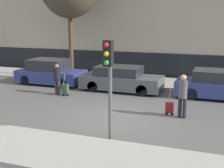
{
  "coord_description": "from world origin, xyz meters",
  "views": [
    {
      "loc": [
        3.9,
        -11.28,
        3.95
      ],
      "look_at": [
        -0.88,
        1.8,
        0.95
      ],
      "focal_mm": 50.0,
      "sensor_mm": 36.0,
      "label": 1
    }
  ],
  "objects_px": {
    "parked_bicycle": "(106,71)",
    "pedestrian_left": "(57,77)",
    "parked_car_1": "(121,79)",
    "parked_car_2": "(221,85)",
    "traffic_light": "(109,70)",
    "pedestrian_right": "(183,93)",
    "trolley_left": "(65,89)",
    "trolley_right": "(170,107)",
    "parked_car_0": "(50,73)"
  },
  "relations": [
    {
      "from": "pedestrian_left",
      "to": "trolley_left",
      "type": "distance_m",
      "value": 0.77
    },
    {
      "from": "traffic_light",
      "to": "parked_bicycle",
      "type": "height_order",
      "value": "traffic_light"
    },
    {
      "from": "pedestrian_left",
      "to": "traffic_light",
      "type": "relative_size",
      "value": 0.49
    },
    {
      "from": "parked_car_0",
      "to": "trolley_left",
      "type": "xyz_separation_m",
      "value": [
        2.23,
        -2.29,
        -0.33
      ]
    },
    {
      "from": "parked_car_0",
      "to": "parked_car_1",
      "type": "bearing_deg",
      "value": -2.98
    },
    {
      "from": "parked_car_0",
      "to": "parked_car_1",
      "type": "distance_m",
      "value": 4.55
    },
    {
      "from": "pedestrian_right",
      "to": "parked_car_0",
      "type": "bearing_deg",
      "value": 173.02
    },
    {
      "from": "parked_car_2",
      "to": "trolley_left",
      "type": "xyz_separation_m",
      "value": [
        -7.49,
        -2.18,
        -0.3
      ]
    },
    {
      "from": "parked_car_2",
      "to": "pedestrian_left",
      "type": "bearing_deg",
      "value": -165.84
    },
    {
      "from": "parked_car_1",
      "to": "pedestrian_left",
      "type": "xyz_separation_m",
      "value": [
        -2.84,
        -1.9,
        0.26
      ]
    },
    {
      "from": "parked_car_2",
      "to": "trolley_right",
      "type": "xyz_separation_m",
      "value": [
        -1.92,
        -3.57,
        -0.33
      ]
    },
    {
      "from": "pedestrian_right",
      "to": "traffic_light",
      "type": "height_order",
      "value": "traffic_light"
    },
    {
      "from": "pedestrian_right",
      "to": "trolley_right",
      "type": "relative_size",
      "value": 1.64
    },
    {
      "from": "parked_car_1",
      "to": "trolley_right",
      "type": "height_order",
      "value": "parked_car_1"
    },
    {
      "from": "pedestrian_right",
      "to": "parked_bicycle",
      "type": "distance_m",
      "value": 8.64
    },
    {
      "from": "parked_car_0",
      "to": "traffic_light",
      "type": "bearing_deg",
      "value": -47.82
    },
    {
      "from": "pedestrian_left",
      "to": "pedestrian_right",
      "type": "relative_size",
      "value": 0.9
    },
    {
      "from": "parked_car_1",
      "to": "parked_car_2",
      "type": "xyz_separation_m",
      "value": [
        5.18,
        0.12,
        0.02
      ]
    },
    {
      "from": "pedestrian_right",
      "to": "parked_car_1",
      "type": "bearing_deg",
      "value": 154.14
    },
    {
      "from": "parked_car_2",
      "to": "parked_car_1",
      "type": "bearing_deg",
      "value": -178.66
    },
    {
      "from": "pedestrian_right",
      "to": "traffic_light",
      "type": "bearing_deg",
      "value": -102.38
    },
    {
      "from": "parked_car_1",
      "to": "traffic_light",
      "type": "bearing_deg",
      "value": -74.6
    },
    {
      "from": "trolley_right",
      "to": "pedestrian_left",
      "type": "bearing_deg",
      "value": 165.75
    },
    {
      "from": "parked_car_2",
      "to": "pedestrian_right",
      "type": "xyz_separation_m",
      "value": [
        -1.4,
        -3.74,
        0.34
      ]
    },
    {
      "from": "parked_car_0",
      "to": "parked_bicycle",
      "type": "xyz_separation_m",
      "value": [
        2.59,
        2.58,
        -0.2
      ]
    },
    {
      "from": "parked_car_2",
      "to": "trolley_left",
      "type": "bearing_deg",
      "value": -163.81
    },
    {
      "from": "pedestrian_left",
      "to": "trolley_right",
      "type": "relative_size",
      "value": 1.48
    },
    {
      "from": "trolley_left",
      "to": "pedestrian_left",
      "type": "bearing_deg",
      "value": 163.99
    },
    {
      "from": "parked_car_0",
      "to": "parked_bicycle",
      "type": "relative_size",
      "value": 2.24
    },
    {
      "from": "parked_car_0",
      "to": "traffic_light",
      "type": "height_order",
      "value": "traffic_light"
    },
    {
      "from": "parked_car_1",
      "to": "parked_bicycle",
      "type": "bearing_deg",
      "value": 124.8
    },
    {
      "from": "parked_bicycle",
      "to": "pedestrian_left",
      "type": "bearing_deg",
      "value": -100.57
    },
    {
      "from": "trolley_right",
      "to": "trolley_left",
      "type": "bearing_deg",
      "value": 165.92
    },
    {
      "from": "parked_car_0",
      "to": "pedestrian_right",
      "type": "height_order",
      "value": "pedestrian_right"
    },
    {
      "from": "parked_car_2",
      "to": "trolley_left",
      "type": "height_order",
      "value": "parked_car_2"
    },
    {
      "from": "trolley_left",
      "to": "trolley_right",
      "type": "xyz_separation_m",
      "value": [
        5.57,
        -1.4,
        -0.03
      ]
    },
    {
      "from": "parked_car_2",
      "to": "trolley_left",
      "type": "relative_size",
      "value": 3.94
    },
    {
      "from": "traffic_light",
      "to": "trolley_right",
      "type": "bearing_deg",
      "value": 68.15
    },
    {
      "from": "parked_car_2",
      "to": "parked_bicycle",
      "type": "xyz_separation_m",
      "value": [
        -7.14,
        2.7,
        -0.16
      ]
    },
    {
      "from": "parked_car_0",
      "to": "trolley_right",
      "type": "xyz_separation_m",
      "value": [
        7.81,
        -3.69,
        -0.36
      ]
    },
    {
      "from": "trolley_right",
      "to": "traffic_light",
      "type": "xyz_separation_m",
      "value": [
        -1.37,
        -3.42,
        2.02
      ]
    },
    {
      "from": "parked_car_1",
      "to": "parked_car_0",
      "type": "bearing_deg",
      "value": 177.02
    },
    {
      "from": "traffic_light",
      "to": "pedestrian_right",
      "type": "bearing_deg",
      "value": 59.76
    },
    {
      "from": "pedestrian_left",
      "to": "pedestrian_right",
      "type": "bearing_deg",
      "value": -178.58
    },
    {
      "from": "trolley_left",
      "to": "traffic_light",
      "type": "relative_size",
      "value": 0.35
    },
    {
      "from": "trolley_left",
      "to": "trolley_right",
      "type": "bearing_deg",
      "value": -14.08
    },
    {
      "from": "pedestrian_right",
      "to": "trolley_left",
      "type": "bearing_deg",
      "value": -176.54
    },
    {
      "from": "trolley_left",
      "to": "traffic_light",
      "type": "distance_m",
      "value": 6.69
    },
    {
      "from": "trolley_left",
      "to": "parked_car_2",
      "type": "bearing_deg",
      "value": 16.19
    },
    {
      "from": "parked_car_1",
      "to": "traffic_light",
      "type": "distance_m",
      "value": 7.33
    }
  ]
}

